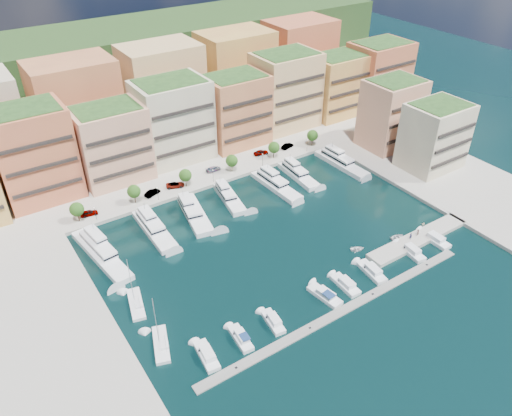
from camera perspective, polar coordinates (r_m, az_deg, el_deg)
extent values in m
plane|color=black|center=(129.90, 1.98, -3.28)|extent=(400.00, 400.00, 0.00)
cube|color=#9E998E|center=(176.20, -9.87, 6.99)|extent=(220.00, 64.00, 2.00)
cube|color=#9E998E|center=(164.38, 21.61, 2.84)|extent=(34.00, 76.00, 2.00)
cube|color=#9E998E|center=(108.97, -24.04, -16.23)|extent=(34.00, 76.00, 2.00)
cube|color=#243D19|center=(217.49, -15.42, 11.62)|extent=(240.00, 40.00, 58.00)
cube|color=gray|center=(111.43, 9.84, -11.56)|extent=(72.00, 2.20, 0.35)
cube|color=#9E998E|center=(135.12, 17.98, -3.53)|extent=(32.00, 5.00, 2.00)
cube|color=#C85F42|center=(150.98, -23.95, 5.58)|extent=(20.00, 16.00, 26.00)
cube|color=black|center=(143.63, -23.20, 4.33)|extent=(18.40, 0.50, 0.90)
cube|color=#23451B|center=(145.73, -25.17, 10.19)|extent=(17.60, 14.08, 0.80)
cube|color=tan|center=(153.88, -16.13, 6.96)|extent=(20.00, 15.00, 22.00)
cube|color=black|center=(147.21, -15.09, 5.86)|extent=(18.40, 0.50, 0.90)
cube|color=#23451B|center=(149.28, -16.82, 10.84)|extent=(17.60, 13.20, 0.80)
cube|color=beige|center=(161.42, -9.44, 9.76)|extent=(22.00, 16.00, 25.00)
cube|color=black|center=(154.57, -8.09, 8.75)|extent=(20.24, 0.50, 0.90)
cube|color=#23451B|center=(156.65, -9.89, 14.05)|extent=(19.36, 14.08, 0.80)
cube|color=#DF8B53|center=(169.51, -2.30, 11.03)|extent=(20.00, 15.00, 23.00)
cube|color=black|center=(163.49, -0.85, 10.16)|extent=(18.40, 0.50, 0.90)
cube|color=#23451B|center=(165.23, -2.40, 14.83)|extent=(17.60, 13.20, 0.80)
cube|color=#E0B576|center=(182.01, 3.39, 13.17)|extent=(22.00, 16.00, 26.00)
cube|color=black|center=(175.96, 5.03, 12.35)|extent=(20.24, 0.50, 0.90)
cube|color=#23451B|center=(177.68, 3.54, 17.21)|extent=(19.36, 14.08, 0.80)
cube|color=#E1B652|center=(194.61, 9.09, 13.59)|extent=(20.00, 15.00, 22.00)
cube|color=black|center=(189.38, 10.67, 12.85)|extent=(18.40, 0.50, 0.90)
cube|color=#23451B|center=(191.00, 9.41, 16.79)|extent=(17.60, 13.20, 0.80)
cube|color=#C85F42|center=(206.43, 13.79, 14.55)|extent=(22.00, 16.00, 24.00)
cube|color=black|center=(201.28, 15.49, 13.80)|extent=(20.24, 0.50, 0.90)
cube|color=#23451B|center=(202.82, 14.28, 17.84)|extent=(19.36, 14.08, 0.80)
cube|color=tan|center=(174.00, 15.21, 10.31)|extent=(18.00, 14.00, 22.00)
cube|color=black|center=(169.80, 16.98, 9.41)|extent=(16.56, 0.50, 0.90)
cube|color=#23451B|center=(169.95, 15.79, 13.81)|extent=(15.84, 12.32, 0.80)
cube|color=beige|center=(164.37, 19.70, 7.66)|extent=(18.00, 14.00, 20.00)
cube|color=black|center=(160.72, 21.66, 6.63)|extent=(16.56, 0.50, 0.90)
cube|color=#23451B|center=(160.36, 20.41, 10.98)|extent=(15.84, 12.32, 0.80)
cube|color=#DF8B53|center=(173.17, -19.74, 10.82)|extent=(26.00, 18.00, 30.00)
cube|color=#E0B576|center=(181.80, -10.58, 13.31)|extent=(26.00, 18.00, 30.00)
cube|color=#E1B652|center=(194.72, -2.30, 15.24)|extent=(26.00, 18.00, 30.00)
cube|color=#C85F42|center=(211.14, 4.93, 16.66)|extent=(26.00, 18.00, 30.00)
cylinder|color=#473323|center=(141.08, -19.63, -0.90)|extent=(0.24, 0.24, 3.00)
sphere|color=#224914|center=(139.88, -19.81, -0.14)|extent=(3.80, 3.80, 3.80)
cylinder|color=#473323|center=(144.34, -13.67, 1.10)|extent=(0.24, 0.24, 3.00)
sphere|color=#224914|center=(143.17, -13.79, 1.86)|extent=(3.80, 3.80, 3.80)
cylinder|color=#473323|center=(149.25, -8.02, 2.98)|extent=(0.24, 0.24, 3.00)
sphere|color=#224914|center=(148.12, -8.09, 3.72)|extent=(3.80, 3.80, 3.80)
cylinder|color=#473323|center=(155.66, -2.77, 4.69)|extent=(0.24, 0.24, 3.00)
sphere|color=#224914|center=(154.57, -2.79, 5.42)|extent=(3.80, 3.80, 3.80)
cylinder|color=#473323|center=(163.39, 2.05, 6.23)|extent=(0.24, 0.24, 3.00)
sphere|color=#224914|center=(162.36, 2.06, 6.93)|extent=(3.80, 3.80, 3.80)
cylinder|color=#473323|center=(172.27, 6.42, 7.57)|extent=(0.24, 0.24, 3.00)
sphere|color=#224914|center=(171.28, 6.47, 8.25)|extent=(3.80, 3.80, 3.80)
cylinder|color=black|center=(139.57, -17.86, -0.66)|extent=(0.10, 0.10, 4.00)
sphere|color=#FFF2CC|center=(138.47, -18.00, 0.03)|extent=(0.30, 0.30, 0.30)
cylinder|color=black|center=(143.90, -11.16, 1.59)|extent=(0.10, 0.10, 4.00)
sphere|color=#FFF2CC|center=(142.83, -11.25, 2.28)|extent=(0.30, 0.30, 0.30)
cylinder|color=black|center=(150.27, -4.92, 3.66)|extent=(0.10, 0.10, 4.00)
sphere|color=#FFF2CC|center=(149.25, -4.96, 4.34)|extent=(0.30, 0.30, 0.30)
cylinder|color=black|center=(158.44, 0.76, 5.50)|extent=(0.10, 0.10, 4.00)
sphere|color=#FFF2CC|center=(157.47, 0.77, 6.16)|extent=(0.30, 0.30, 0.30)
cylinder|color=black|center=(168.15, 5.87, 7.11)|extent=(0.10, 0.10, 4.00)
sphere|color=#FFF2CC|center=(167.24, 5.91, 7.73)|extent=(0.30, 0.30, 0.30)
cube|color=white|center=(128.69, -17.21, -5.29)|extent=(7.44, 25.32, 2.30)
cube|color=white|center=(129.42, -17.72, -3.99)|extent=(5.29, 14.07, 1.80)
cube|color=black|center=(129.42, -17.72, -3.99)|extent=(5.35, 14.14, 0.55)
cube|color=white|center=(130.07, -18.12, -2.98)|extent=(3.56, 7.76, 1.40)
cylinder|color=#B2B2B7|center=(130.37, -18.45, -2.08)|extent=(0.14, 0.14, 1.80)
cube|color=white|center=(133.75, -11.50, -2.62)|extent=(5.24, 20.50, 2.30)
cube|color=white|center=(134.13, -11.95, -1.48)|extent=(4.16, 11.31, 1.80)
cube|color=black|center=(134.13, -11.95, -1.48)|extent=(4.22, 11.37, 0.55)
cube|color=white|center=(134.51, -12.31, -0.59)|extent=(2.99, 6.19, 1.40)
cylinder|color=#B2B2B7|center=(134.59, -12.60, 0.22)|extent=(0.14, 0.14, 1.80)
cube|color=black|center=(134.01, -11.48, -2.77)|extent=(5.29, 20.55, 0.35)
cube|color=white|center=(137.82, -6.98, -0.89)|extent=(8.66, 20.20, 2.30)
cube|color=white|center=(138.14, -7.42, 0.19)|extent=(6.07, 11.37, 1.80)
cube|color=black|center=(138.14, -7.42, 0.19)|extent=(6.14, 11.44, 0.55)
cube|color=white|center=(138.46, -7.77, 1.04)|extent=(4.05, 6.35, 1.40)
cylinder|color=#B2B2B7|center=(138.52, -8.04, 1.82)|extent=(0.14, 0.14, 1.80)
cube|color=white|center=(143.63, -3.01, 0.93)|extent=(7.10, 17.02, 2.30)
cube|color=white|center=(143.73, -3.38, 1.91)|extent=(5.00, 9.56, 1.80)
cube|color=black|center=(143.73, -3.38, 1.91)|extent=(5.07, 9.63, 0.55)
cube|color=white|center=(143.87, -3.67, 2.69)|extent=(3.35, 5.33, 1.40)
cylinder|color=#B2B2B7|center=(143.79, -3.90, 3.40)|extent=(0.14, 0.14, 1.80)
cube|color=white|center=(149.45, 2.32, 2.40)|extent=(5.19, 20.18, 2.30)
cube|color=white|center=(149.77, 1.89, 3.40)|extent=(4.07, 11.14, 1.80)
cube|color=black|center=(149.77, 1.89, 3.40)|extent=(4.13, 11.20, 0.55)
cube|color=white|center=(150.09, 1.55, 4.18)|extent=(2.90, 6.10, 1.40)
cylinder|color=#B2B2B7|center=(150.16, 1.29, 4.90)|extent=(0.14, 0.14, 1.80)
cube|color=black|center=(149.69, 2.32, 2.25)|extent=(5.24, 20.23, 0.35)
cube|color=white|center=(155.20, 4.87, 3.59)|extent=(5.41, 17.88, 2.30)
cube|color=white|center=(155.36, 4.51, 4.52)|extent=(4.10, 9.91, 1.80)
cube|color=black|center=(155.36, 4.51, 4.52)|extent=(4.16, 9.98, 0.55)
cube|color=white|center=(155.54, 4.22, 5.25)|extent=(2.87, 5.45, 1.40)
cylinder|color=#B2B2B7|center=(155.51, 4.00, 5.92)|extent=(0.14, 0.14, 1.80)
cube|color=white|center=(163.46, 9.73, 4.88)|extent=(5.14, 21.30, 2.30)
cube|color=white|center=(163.82, 9.30, 5.81)|extent=(4.05, 11.75, 1.80)
cube|color=black|center=(163.82, 9.30, 5.81)|extent=(4.12, 11.81, 0.55)
cube|color=white|center=(164.16, 8.96, 6.54)|extent=(2.91, 6.43, 1.40)
cylinder|color=#B2B2B7|center=(164.26, 8.72, 7.21)|extent=(0.14, 0.14, 1.80)
cube|color=white|center=(101.94, -5.65, -16.53)|extent=(3.56, 8.18, 1.40)
cube|color=white|center=(100.71, -5.58, -16.21)|extent=(2.50, 4.02, 1.10)
cube|color=black|center=(101.83, -6.02, -15.71)|extent=(1.91, 0.32, 0.55)
cube|color=white|center=(104.35, -1.76, -14.75)|extent=(3.13, 7.63, 1.40)
cube|color=white|center=(103.16, -1.66, -14.40)|extent=(2.22, 3.73, 1.10)
cube|color=black|center=(104.20, -2.11, -13.98)|extent=(1.74, 0.27, 0.55)
cube|color=navy|center=(102.17, -1.37, -14.52)|extent=(1.90, 2.38, 0.12)
cube|color=white|center=(107.35, 1.95, -12.95)|extent=(3.39, 7.47, 1.40)
cube|color=white|center=(106.20, 2.08, -12.59)|extent=(2.35, 3.69, 1.10)
cube|color=black|center=(107.18, 1.62, -12.22)|extent=(1.74, 0.34, 0.55)
cube|color=white|center=(113.79, 7.83, -9.96)|extent=(3.91, 8.80, 1.40)
cube|color=white|center=(112.68, 8.02, -9.61)|extent=(2.72, 4.33, 1.10)
cube|color=black|center=(113.74, 7.45, -9.22)|extent=(2.04, 0.36, 0.55)
cube|color=navy|center=(111.70, 8.42, -9.70)|extent=(2.30, 2.79, 0.12)
cube|color=white|center=(117.05, 10.16, -8.73)|extent=(3.09, 7.98, 1.40)
cube|color=white|center=(115.98, 10.35, -8.36)|extent=(2.32, 3.86, 1.10)
cube|color=black|center=(116.95, 9.82, -8.03)|extent=(2.00, 0.18, 0.55)
cube|color=white|center=(121.74, 13.04, -7.17)|extent=(3.84, 8.73, 1.40)
cube|color=white|center=(120.70, 13.26, -6.81)|extent=(2.69, 4.29, 1.10)
cube|color=black|center=(121.68, 12.68, -6.48)|extent=(2.04, 0.35, 0.55)
cube|color=white|center=(130.16, 17.24, -4.85)|extent=(3.70, 8.48, 1.40)
cube|color=white|center=(129.20, 17.47, -4.49)|extent=(2.59, 4.17, 1.10)
cube|color=black|center=(130.10, 16.92, -4.21)|extent=(1.97, 0.34, 0.55)
cube|color=white|center=(136.09, 19.68, -3.48)|extent=(2.92, 8.75, 1.40)
cube|color=white|center=(135.16, 19.92, -3.14)|extent=(2.25, 4.21, 1.10)
cube|color=black|center=(136.06, 19.34, -2.86)|extent=(2.05, 0.12, 0.55)
cube|color=white|center=(105.09, -10.79, -15.14)|extent=(5.75, 9.97, 1.20)
cube|color=white|center=(103.81, -10.61, -15.16)|extent=(2.37, 2.81, 0.60)
cylinder|color=#B2B2B7|center=(100.57, -11.31, -12.49)|extent=(0.14, 0.14, 12.00)
cylinder|color=#B2B2B7|center=(102.99, -10.54, -15.08)|extent=(1.49, 4.11, 0.10)
cube|color=white|center=(114.03, -13.52, -10.69)|extent=(5.06, 10.20, 1.20)
cube|color=white|center=(112.73, -13.39, -10.67)|extent=(2.22, 2.78, 0.60)
cylinder|color=#B2B2B7|center=(109.95, -14.07, -8.08)|extent=(0.14, 0.14, 12.00)
cylinder|color=#B2B2B7|center=(111.90, -13.34, -10.56)|extent=(1.15, 4.31, 0.10)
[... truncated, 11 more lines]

